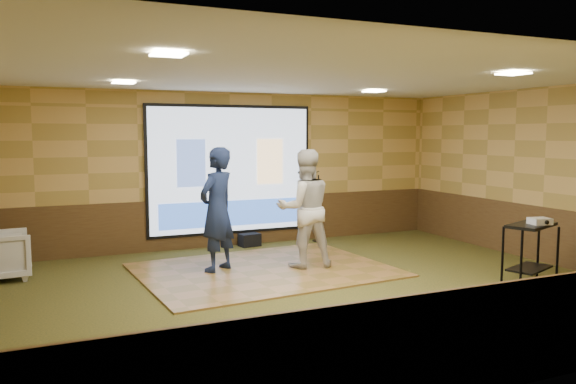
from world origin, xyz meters
name	(u,v)px	position (x,y,z in m)	size (l,w,h in m)	color
ground	(307,290)	(0.00, 0.00, 0.00)	(9.00, 9.00, 0.00)	#2C3518
room_shell	(307,142)	(0.00, 0.00, 2.09)	(9.04, 7.04, 3.02)	tan
wainscot_back	(231,221)	(0.00, 3.48, 0.47)	(9.00, 0.04, 0.95)	#452C17
wainscot_front	(483,339)	(0.00, -3.48, 0.47)	(9.00, 0.04, 0.95)	#452C17
wainscot_right	(541,234)	(4.48, 0.00, 0.47)	(0.04, 7.00, 0.95)	#452C17
projector_screen	(231,171)	(0.00, 3.44, 1.47)	(3.32, 0.06, 2.52)	black
downlight_nw	(124,83)	(-2.20, 1.80, 2.97)	(0.32, 0.32, 0.02)	#F9E9BA
downlight_ne	(374,91)	(2.20, 1.80, 2.97)	(0.32, 0.32, 0.02)	#F9E9BA
downlight_sw	(169,54)	(-2.20, -1.50, 2.97)	(0.32, 0.32, 0.02)	#F9E9BA
downlight_se	(513,74)	(2.20, -1.50, 2.97)	(0.32, 0.32, 0.02)	#F9E9BA
dance_floor	(264,270)	(-0.15, 1.26, 0.01)	(3.89, 2.96, 0.03)	olive
player_left	(217,209)	(-0.87, 1.48, 1.01)	(0.72, 0.47, 1.97)	#162145
player_right	(305,208)	(0.52, 1.18, 0.99)	(0.94, 0.73, 1.93)	beige
av_table	(531,242)	(3.18, -0.99, 0.61)	(0.85, 0.44, 0.89)	black
projector	(540,221)	(3.25, -1.08, 0.94)	(0.28, 0.23, 0.09)	silver
mic_stand	(316,218)	(1.71, 3.15, 0.49)	(0.58, 0.24, 1.48)	black
banquet_chair	(1,255)	(-4.00, 2.35, 0.37)	(0.79, 0.81, 0.74)	gray
duffel_bag	(250,240)	(0.30, 3.25, 0.12)	(0.40, 0.26, 0.25)	black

